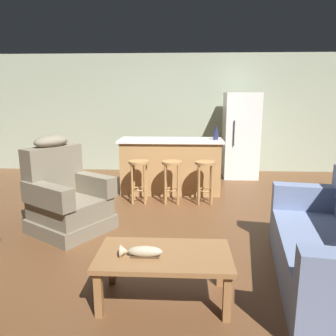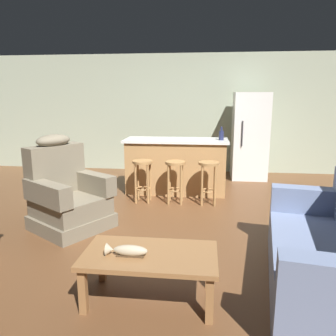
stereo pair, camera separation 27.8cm
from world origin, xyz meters
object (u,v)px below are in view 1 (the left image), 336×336
recliner_near_lamp (66,198)px  refrigerator (241,136)px  bottle_tall_green (216,135)px  fish_figurine (141,252)px  bar_stool_right (205,175)px  bar_stool_middle (172,174)px  kitchen_island (171,166)px  bar_stool_left (139,174)px  coffee_table (164,260)px

recliner_near_lamp → refrigerator: (2.67, 2.97, 0.46)m
refrigerator → bottle_tall_green: (-0.64, -1.24, 0.16)m
fish_figurine → bar_stool_right: size_ratio=0.50×
bar_stool_middle → bottle_tall_green: 1.10m
bar_stool_middle → fish_figurine: bearing=-93.2°
fish_figurine → refrigerator: (1.52, 4.48, 0.42)m
bar_stool_middle → bottle_tall_green: size_ratio=2.96×
kitchen_island → bottle_tall_green: 0.95m
kitchen_island → bar_stool_left: bearing=-127.3°
bar_stool_middle → refrigerator: size_ratio=0.39×
recliner_near_lamp → bar_stool_left: recliner_near_lamp is taller
bar_stool_middle → bottle_tall_green: bottle_tall_green is taller
bar_stool_right → bottle_tall_green: bearing=71.1°
coffee_table → bottle_tall_green: bottle_tall_green is taller
kitchen_island → bar_stool_middle: bearing=-85.9°
recliner_near_lamp → bar_stool_middle: recliner_near_lamp is taller
bottle_tall_green → kitchen_island: bearing=177.3°
kitchen_island → bottle_tall_green: size_ratio=7.84×
fish_figurine → bar_stool_right: (0.67, 2.65, 0.01)m
recliner_near_lamp → bar_stool_right: bearing=64.7°
recliner_near_lamp → bottle_tall_green: bearing=73.2°
refrigerator → bar_stool_right: bearing=-114.7°
bar_stool_right → bottle_tall_green: (0.20, 0.59, 0.57)m
bar_stool_right → kitchen_island: bearing=132.1°
bar_stool_right → refrigerator: 2.06m
fish_figurine → bar_stool_right: bearing=75.7°
recliner_near_lamp → bar_stool_right: (1.83, 1.14, 0.05)m
bottle_tall_green → fish_figurine: bearing=-105.1°
coffee_table → bar_stool_left: 2.65m
bar_stool_left → bar_stool_right: bearing=0.0°
kitchen_island → bottle_tall_green: (0.77, -0.04, 0.56)m
bar_stool_left → bar_stool_middle: (0.52, 0.00, 0.00)m
bar_stool_right → bar_stool_middle: bearing=180.0°
bar_stool_left → recliner_near_lamp: bearing=-124.4°
coffee_table → bar_stool_middle: size_ratio=1.62×
recliner_near_lamp → kitchen_island: (1.26, 1.77, 0.06)m
fish_figurine → bar_stool_left: (-0.38, 2.65, 0.01)m
fish_figurine → kitchen_island: 3.28m
recliner_near_lamp → kitchen_island: bearing=87.3°
fish_figurine → bar_stool_left: 2.68m
recliner_near_lamp → refrigerator: bearing=80.8°
bottle_tall_green → bar_stool_left: bearing=-154.7°
coffee_table → fish_figurine: 0.21m
recliner_near_lamp → bar_stool_left: size_ratio=1.76×
kitchen_island → bottle_tall_green: bearing=-2.7°
coffee_table → bottle_tall_green: (0.70, 3.18, 0.67)m
coffee_table → kitchen_island: size_ratio=0.61×
recliner_near_lamp → refrigerator: refrigerator is taller
recliner_near_lamp → coffee_table: bearing=-14.5°
coffee_table → recliner_near_lamp: recliner_near_lamp is taller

